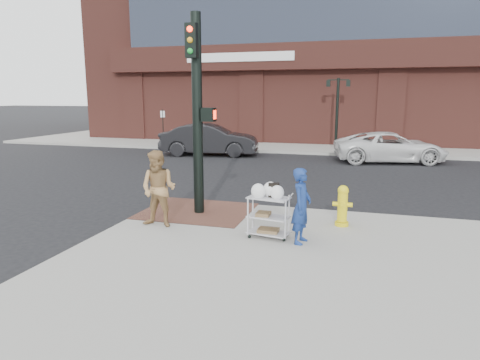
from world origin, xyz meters
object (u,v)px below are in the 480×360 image
(pedestrian_tan, at_px, (159,189))
(utility_cart, at_px, (269,213))
(traffic_signal_pole, at_px, (198,109))
(sedan_dark, at_px, (209,139))
(woman_blue, at_px, (301,206))
(minivan_white, at_px, (390,147))
(lamp_post, at_px, (337,106))
(fire_hydrant, at_px, (342,205))

(pedestrian_tan, distance_m, utility_cart, 2.65)
(traffic_signal_pole, relative_size, sedan_dark, 0.96)
(traffic_signal_pole, xyz_separation_m, woman_blue, (2.88, -1.58, -1.89))
(traffic_signal_pole, distance_m, minivan_white, 12.93)
(lamp_post, distance_m, traffic_signal_pole, 15.43)
(lamp_post, bearing_deg, fire_hydrant, -85.66)
(pedestrian_tan, bearing_deg, utility_cart, -1.11)
(traffic_signal_pole, relative_size, woman_blue, 3.17)
(minivan_white, height_order, utility_cart, minivan_white)
(fire_hydrant, bearing_deg, sedan_dark, 123.19)
(minivan_white, xyz_separation_m, fire_hydrant, (-1.63, -11.73, -0.08))
(traffic_signal_pole, relative_size, utility_cart, 4.16)
(sedan_dark, height_order, utility_cart, sedan_dark)
(utility_cart, height_order, fire_hydrant, utility_cart)
(traffic_signal_pole, height_order, utility_cart, traffic_signal_pole)
(lamp_post, distance_m, pedestrian_tan, 16.91)
(minivan_white, bearing_deg, fire_hydrant, 159.40)
(traffic_signal_pole, xyz_separation_m, pedestrian_tan, (-0.47, -1.35, -1.79))
(fire_hydrant, bearing_deg, traffic_signal_pole, 178.12)
(sedan_dark, xyz_separation_m, utility_cart, (6.12, -12.93, -0.16))
(traffic_signal_pole, height_order, woman_blue, traffic_signal_pole)
(minivan_white, relative_size, fire_hydrant, 5.40)
(traffic_signal_pole, bearing_deg, woman_blue, -28.75)
(lamp_post, distance_m, sedan_dark, 7.65)
(lamp_post, xyz_separation_m, traffic_signal_pole, (-2.48, -15.23, 0.21))
(traffic_signal_pole, bearing_deg, utility_cart, -33.52)
(fire_hydrant, bearing_deg, minivan_white, 82.07)
(lamp_post, xyz_separation_m, woman_blue, (0.40, -16.81, -1.68))
(lamp_post, bearing_deg, pedestrian_tan, -100.07)
(lamp_post, xyz_separation_m, utility_cart, (-0.32, -16.66, -1.92))
(lamp_post, xyz_separation_m, sedan_dark, (-6.44, -3.73, -1.76))
(sedan_dark, bearing_deg, minivan_white, -98.36)
(lamp_post, xyz_separation_m, minivan_white, (2.80, -3.61, -1.89))
(traffic_signal_pole, relative_size, pedestrian_tan, 2.80)
(woman_blue, height_order, utility_cart, woman_blue)
(lamp_post, relative_size, woman_blue, 2.53)
(woman_blue, relative_size, utility_cart, 1.31)
(traffic_signal_pole, bearing_deg, lamp_post, 80.76)
(woman_blue, bearing_deg, utility_cart, 87.37)
(minivan_white, bearing_deg, utility_cart, 153.89)
(lamp_post, height_order, minivan_white, lamp_post)
(sedan_dark, distance_m, fire_hydrant, 13.89)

